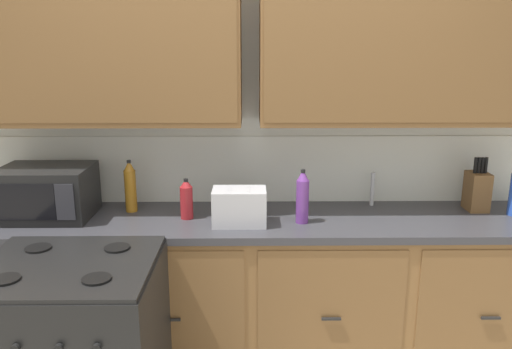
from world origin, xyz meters
The scene contains 9 objects.
wall_unit centered at (0.00, 0.50, 1.67)m, with size 4.48×0.40×2.52m.
counter_run centered at (0.00, 0.30, 0.48)m, with size 3.31×0.64×0.93m.
microwave centered at (-1.11, 0.32, 1.07)m, with size 0.48×0.37×0.28m.
toaster centered at (-0.06, 0.19, 1.02)m, with size 0.28×0.18×0.19m.
knife_block centered at (1.29, 0.42, 1.04)m, with size 0.11×0.14×0.31m.
sink_faucet centered at (0.71, 0.51, 1.03)m, with size 0.02×0.02×0.20m, color #B2B5BA.
bottle_violet centered at (0.27, 0.21, 1.07)m, with size 0.07×0.07×0.29m.
bottle_amber centered at (-0.68, 0.42, 1.07)m, with size 0.07×0.07×0.30m.
bottle_red centered at (-0.35, 0.29, 1.04)m, with size 0.07×0.07×0.22m.
Camera 1 is at (-0.00, -2.34, 1.84)m, focal length 35.53 mm.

